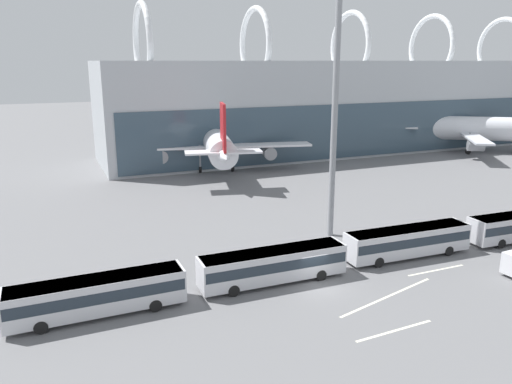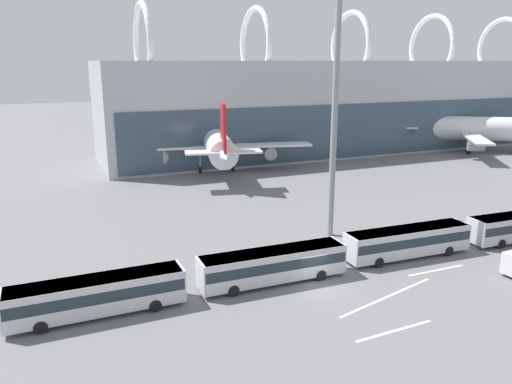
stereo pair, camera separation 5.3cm
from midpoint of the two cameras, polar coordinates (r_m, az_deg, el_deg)
ground_plane at (r=44.42m, az=7.37°, el=-10.74°), size 440.00×440.00×0.00m
terminal_building at (r=125.24m, az=18.93°, el=9.77°), size 148.31×21.32×29.36m
airliner_at_gate_far at (r=88.18m, az=-4.59°, el=5.76°), size 33.56×35.17×13.06m
airliner_parked_remote at (r=117.02m, az=23.48°, el=6.67°), size 31.78×29.83×12.94m
shuttle_bus_0 at (r=40.80m, az=-17.67°, el=-11.00°), size 13.37×2.82×3.00m
shuttle_bus_1 at (r=44.27m, az=1.99°, el=-8.18°), size 13.40×2.92×3.00m
shuttle_bus_2 at (r=52.04m, az=16.98°, el=-5.27°), size 13.45×3.19×3.00m
floodlight_mast at (r=53.88m, az=9.12°, el=11.78°), size 2.23×2.23×28.20m
lane_stripe_1 at (r=43.85m, az=14.83°, el=-11.49°), size 11.20×3.15×0.01m
lane_stripe_2 at (r=50.28m, az=19.91°, el=-8.41°), size 6.48×0.28×0.01m
lane_stripe_3 at (r=38.99m, az=15.56°, el=-15.04°), size 6.86×0.55×0.01m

